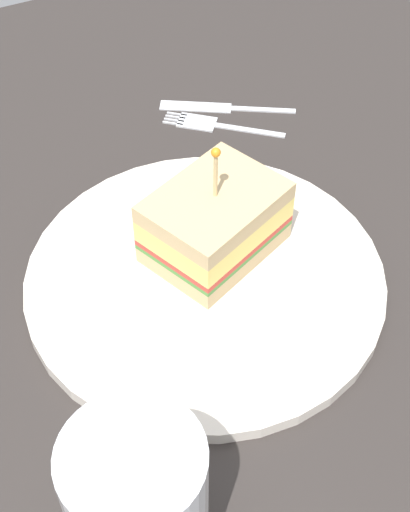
# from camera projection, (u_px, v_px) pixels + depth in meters

# --- Properties ---
(ground_plane) EXTENTS (0.96, 0.96, 0.02)m
(ground_plane) POSITION_uv_depth(u_px,v_px,m) (205.00, 291.00, 0.58)
(ground_plane) COLOR #2D2826
(plate) EXTENTS (0.28, 0.28, 0.01)m
(plate) POSITION_uv_depth(u_px,v_px,m) (205.00, 278.00, 0.57)
(plate) COLOR silver
(plate) RESTS_ON ground_plane
(sandwich_half_center) EXTENTS (0.12, 0.11, 0.10)m
(sandwich_half_center) POSITION_uv_depth(u_px,v_px,m) (215.00, 223.00, 0.56)
(sandwich_half_center) COLOR tan
(sandwich_half_center) RESTS_ON plate
(fork) EXTENTS (0.10, 0.09, 0.00)m
(fork) POSITION_uv_depth(u_px,v_px,m) (211.00, 124.00, 0.71)
(fork) COLOR silver
(fork) RESTS_ON ground_plane
(knife) EXTENTS (0.12, 0.08, 0.00)m
(knife) POSITION_uv_depth(u_px,v_px,m) (219.00, 107.00, 0.73)
(knife) COLOR silver
(knife) RESTS_ON ground_plane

